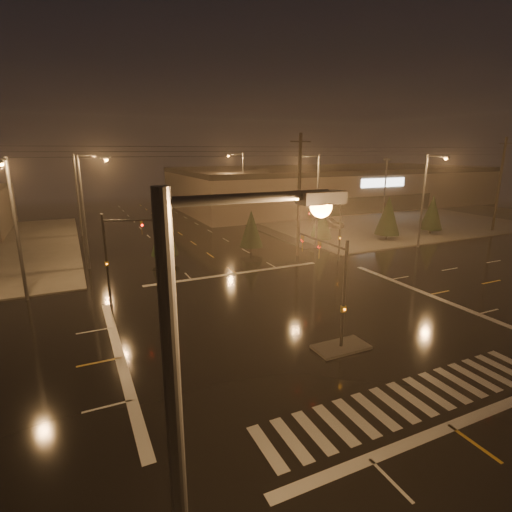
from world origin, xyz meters
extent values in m
plane|color=black|center=(0.00, 0.00, 0.00)|extent=(140.00, 140.00, 0.00)
cube|color=#413F3A|center=(30.00, 30.00, 0.06)|extent=(36.00, 36.00, 0.12)
cube|color=#413F3A|center=(0.00, -4.00, 0.07)|extent=(3.00, 1.60, 0.15)
cube|color=beige|center=(0.00, -9.00, 0.01)|extent=(15.00, 2.60, 0.01)
cube|color=beige|center=(0.00, -11.00, 0.01)|extent=(16.00, 0.50, 0.01)
cube|color=beige|center=(0.00, 11.00, 0.01)|extent=(16.00, 0.50, 0.01)
cube|color=black|center=(35.00, 28.00, 0.04)|extent=(50.00, 24.00, 0.08)
cube|color=brown|center=(35.00, 46.00, 3.50)|extent=(60.00, 28.00, 7.00)
cube|color=black|center=(35.00, 46.00, 6.80)|extent=(60.20, 28.20, 0.80)
cube|color=white|center=(35.00, 31.90, 5.20)|extent=(9.00, 0.20, 1.40)
cube|color=black|center=(35.00, 31.95, 1.60)|extent=(22.00, 0.15, 2.80)
cylinder|color=black|center=(0.00, -4.00, 3.00)|extent=(0.18, 0.18, 6.00)
cylinder|color=black|center=(0.00, -1.75, 5.50)|extent=(0.12, 4.50, 0.12)
imported|color=#594707|center=(0.00, 0.27, 5.45)|extent=(0.16, 0.20, 1.00)
cube|color=#594707|center=(0.00, -4.00, 2.30)|extent=(0.25, 0.18, 0.35)
cylinder|color=black|center=(10.50, 10.50, 3.00)|extent=(0.18, 0.18, 6.00)
cylinder|color=black|center=(8.15, 9.64, 5.50)|extent=(4.74, 1.82, 0.12)
imported|color=#594707|center=(6.04, 8.88, 5.45)|extent=(0.24, 0.22, 1.00)
cube|color=#594707|center=(10.50, 10.50, 2.30)|extent=(0.25, 0.18, 0.35)
cylinder|color=black|center=(-10.50, 10.50, 3.00)|extent=(0.18, 0.18, 6.00)
cylinder|color=black|center=(-8.15, 9.64, 5.50)|extent=(4.74, 1.82, 0.12)
imported|color=#594707|center=(-6.04, 8.88, 5.45)|extent=(0.24, 0.22, 1.00)
cube|color=#594707|center=(-10.50, 10.50, 2.30)|extent=(0.25, 0.18, 0.35)
cylinder|color=#38383A|center=(-10.30, -15.00, 9.80)|extent=(2.40, 0.14, 0.14)
cube|color=#38383A|center=(-9.20, -15.00, 9.75)|extent=(0.70, 0.30, 0.18)
sphere|color=orange|center=(-9.20, -15.00, 9.62)|extent=(0.32, 0.32, 0.32)
cylinder|color=#38383A|center=(-11.50, 18.00, 5.00)|extent=(0.24, 0.24, 10.00)
cylinder|color=#38383A|center=(-10.30, 18.00, 9.80)|extent=(2.40, 0.14, 0.14)
cube|color=#38383A|center=(-9.20, 18.00, 9.75)|extent=(0.70, 0.30, 0.18)
sphere|color=orange|center=(-9.20, 18.00, 9.62)|extent=(0.32, 0.32, 0.32)
cylinder|color=#38383A|center=(-11.50, 34.00, 5.00)|extent=(0.24, 0.24, 10.00)
cylinder|color=#38383A|center=(-10.30, 34.00, 9.80)|extent=(2.40, 0.14, 0.14)
cube|color=#38383A|center=(-9.20, 34.00, 9.75)|extent=(0.70, 0.30, 0.18)
sphere|color=orange|center=(-9.20, 34.00, 9.62)|extent=(0.32, 0.32, 0.32)
cylinder|color=#38383A|center=(11.50, 16.00, 5.00)|extent=(0.24, 0.24, 10.00)
cylinder|color=#38383A|center=(10.30, 16.00, 9.80)|extent=(2.40, 0.14, 0.14)
cube|color=#38383A|center=(9.20, 16.00, 9.75)|extent=(0.70, 0.30, 0.18)
sphere|color=orange|center=(9.20, 16.00, 9.62)|extent=(0.32, 0.32, 0.32)
cylinder|color=#38383A|center=(11.50, 36.00, 5.00)|extent=(0.24, 0.24, 10.00)
cylinder|color=#38383A|center=(10.30, 36.00, 9.80)|extent=(2.40, 0.14, 0.14)
cube|color=#38383A|center=(9.20, 36.00, 9.75)|extent=(0.70, 0.30, 0.18)
sphere|color=orange|center=(9.20, 36.00, 9.62)|extent=(0.32, 0.32, 0.32)
cylinder|color=#38383A|center=(-16.00, 11.50, 5.00)|extent=(0.24, 0.24, 10.00)
cylinder|color=#38383A|center=(-16.00, 10.30, 9.80)|extent=(0.14, 2.40, 0.14)
cube|color=#38383A|center=(-16.00, 9.20, 9.75)|extent=(0.30, 0.70, 0.18)
sphere|color=orange|center=(-16.00, 9.20, 9.62)|extent=(0.32, 0.32, 0.32)
cylinder|color=#38383A|center=(22.00, 11.50, 5.00)|extent=(0.24, 0.24, 10.00)
cylinder|color=#38383A|center=(22.00, 10.30, 9.80)|extent=(0.14, 2.40, 0.14)
cube|color=#38383A|center=(22.00, 9.20, 9.75)|extent=(0.30, 0.70, 0.18)
sphere|color=orange|center=(22.00, 9.20, 9.62)|extent=(0.32, 0.32, 0.32)
cylinder|color=black|center=(8.00, 14.00, 6.00)|extent=(0.32, 0.32, 12.00)
cube|color=black|center=(8.00, 14.00, 11.20)|extent=(2.20, 0.12, 0.12)
cylinder|color=black|center=(38.00, 14.00, 6.00)|extent=(0.32, 0.32, 12.00)
cube|color=black|center=(38.00, 14.00, 11.20)|extent=(2.20, 0.12, 0.12)
cylinder|color=black|center=(13.03, 17.33, 0.35)|extent=(0.18, 0.18, 0.70)
cone|color=black|center=(13.03, 17.33, 2.66)|extent=(2.51, 2.51, 3.93)
cylinder|color=black|center=(21.44, 15.86, 0.35)|extent=(0.18, 0.18, 0.70)
cone|color=black|center=(21.44, 15.86, 2.97)|extent=(2.91, 2.91, 4.54)
cylinder|color=black|center=(28.83, 16.03, 0.35)|extent=(0.18, 0.18, 0.70)
cone|color=black|center=(28.83, 16.03, 2.84)|extent=(2.74, 2.74, 4.27)
cylinder|color=black|center=(-4.73, 17.38, 0.35)|extent=(0.18, 0.18, 0.70)
cone|color=black|center=(-4.73, 17.38, 2.73)|extent=(2.60, 2.60, 4.07)
cylinder|color=black|center=(4.21, 17.06, 0.35)|extent=(0.18, 0.18, 0.70)
cone|color=black|center=(4.21, 17.06, 2.59)|extent=(2.42, 2.42, 3.78)
imported|color=black|center=(19.79, 25.39, 0.74)|extent=(3.34, 4.69, 1.48)
camera|label=1|loc=(-12.50, -19.83, 10.41)|focal=28.00mm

